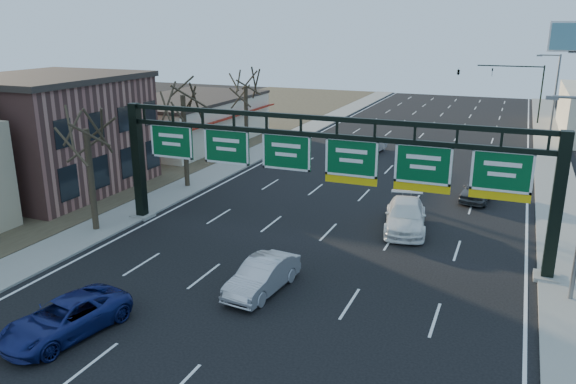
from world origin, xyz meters
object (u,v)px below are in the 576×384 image
at_px(sign_gantry, 321,163).
at_px(car_blue_suv, 65,318).
at_px(car_silver_sedan, 262,276).
at_px(car_white_wagon, 405,216).

bearing_deg(sign_gantry, car_blue_suv, -115.54).
bearing_deg(car_silver_sedan, sign_gantry, 91.12).
distance_m(sign_gantry, car_blue_suv, 14.62).
distance_m(car_blue_suv, car_white_wagon, 19.63).
bearing_deg(car_silver_sedan, car_blue_suv, -125.16).
bearing_deg(car_white_wagon, sign_gantry, -142.68).
bearing_deg(car_white_wagon, car_silver_sedan, -122.58).
distance_m(sign_gantry, car_white_wagon, 6.87).
xyz_separation_m(sign_gantry, car_silver_sedan, (-0.54, -6.36, -3.87)).
xyz_separation_m(sign_gantry, car_white_wagon, (3.90, 4.20, -3.80)).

